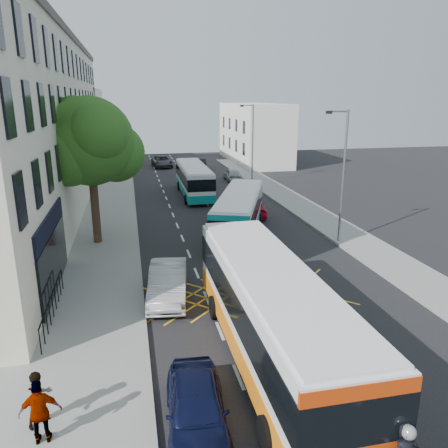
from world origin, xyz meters
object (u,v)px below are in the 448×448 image
lamp_far (252,140)px  distant_car_silver (233,174)px  street_tree (89,142)px  bus_far (194,179)px  pedestrian_far (40,412)px  parked_car_blue (197,408)px  lamp_near (342,170)px  bus_mid (239,213)px  parked_car_silver (168,282)px  pedestrian_near (39,398)px  distant_car_dark (200,163)px  bus_near (271,313)px  red_hatchback (252,208)px  distant_car_grey (162,161)px

lamp_far → distant_car_silver: lamp_far is taller
street_tree → lamp_far: 22.57m
bus_far → pedestrian_far: bus_far is taller
distant_car_silver → pedestrian_far: pedestrian_far is taller
street_tree → parked_car_blue: size_ratio=2.14×
lamp_near → lamp_far: size_ratio=1.00×
bus_mid → parked_car_silver: 10.07m
pedestrian_far → pedestrian_near: bearing=-80.1°
bus_far → pedestrian_near: size_ratio=6.33×
bus_far → bus_mid: bearing=-84.4°
lamp_near → lamp_far: 20.00m
pedestrian_near → bus_far: bearing=29.2°
distant_car_silver → distant_car_dark: bearing=-73.1°
distant_car_silver → pedestrian_far: bearing=71.8°
bus_near → parked_car_blue: (-3.03, -2.86, -1.07)m
lamp_near → pedestrian_near: lamp_near is taller
bus_mid → red_hatchback: bus_mid is taller
distant_car_dark → parked_car_blue: bearing=86.8°
pedestrian_near → distant_car_dark: bearing=31.1°
bus_far → pedestrian_far: 30.63m
parked_car_blue → pedestrian_far: pedestrian_far is taller
bus_far → pedestrian_near: bearing=-105.7°
red_hatchback → pedestrian_far: (-11.71, -21.30, 0.42)m
distant_car_silver → lamp_far: bearing=123.6°
bus_far → parked_car_silver: (-4.37, -21.29, -0.72)m
parked_car_silver → lamp_near: bearing=34.6°
pedestrian_near → street_tree: bearing=43.7°
parked_car_blue → pedestrian_near: (-4.17, 0.99, 0.25)m
parked_car_blue → distant_car_dark: 45.78m
lamp_near → parked_car_silver: bearing=-153.2°
pedestrian_far → distant_car_grey: bearing=-100.8°
parked_car_silver → lamp_far: bearing=74.4°
distant_car_silver → pedestrian_near: (-13.82, -35.46, 0.29)m
lamp_far → pedestrian_far: 37.17m
bus_mid → pedestrian_near: bearing=-100.4°
bus_far → lamp_far: bearing=33.5°
pedestrian_near → pedestrian_far: bearing=-121.8°
lamp_far → bus_mid: lamp_far is taller
distant_car_dark → pedestrian_far: size_ratio=2.34×
lamp_near → bus_far: size_ratio=0.79×
distant_car_silver → red_hatchback: bearing=85.0°
bus_near → distant_car_grey: size_ratio=2.33×
bus_near → bus_far: 26.91m
bus_mid → red_hatchback: 5.28m
parked_car_silver → red_hatchback: (7.70, 13.14, -0.14)m
bus_near → parked_car_silver: bus_near is taller
lamp_near → parked_car_blue: 18.33m
bus_mid → parked_car_silver: (-5.45, -8.44, -0.73)m
parked_car_silver → red_hatchback: parked_car_silver is taller
bus_near → red_hatchback: bus_near is taller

